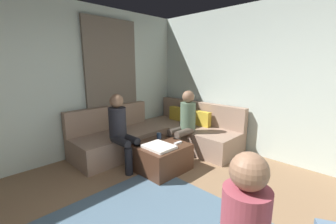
{
  "coord_description": "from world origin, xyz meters",
  "views": [
    {
      "loc": [
        0.97,
        -1.02,
        1.65
      ],
      "look_at": [
        -1.63,
        1.63,
        0.85
      ],
      "focal_mm": 23.47,
      "sensor_mm": 36.0,
      "label": 1
    }
  ],
  "objects_px": {
    "ottoman": "(160,157)",
    "person_on_couch_back": "(184,121)",
    "sectional_couch": "(161,135)",
    "game_remote": "(178,143)",
    "coffee_mug": "(159,136)",
    "person_on_couch_side": "(121,128)"
  },
  "relations": [
    {
      "from": "game_remote",
      "to": "ottoman",
      "type": "bearing_deg",
      "value": -129.29
    },
    {
      "from": "game_remote",
      "to": "coffee_mug",
      "type": "bearing_deg",
      "value": -174.29
    },
    {
      "from": "sectional_couch",
      "to": "person_on_couch_back",
      "type": "relative_size",
      "value": 2.12
    },
    {
      "from": "coffee_mug",
      "to": "person_on_couch_back",
      "type": "height_order",
      "value": "person_on_couch_back"
    },
    {
      "from": "sectional_couch",
      "to": "game_remote",
      "type": "bearing_deg",
      "value": -26.46
    },
    {
      "from": "coffee_mug",
      "to": "game_remote",
      "type": "height_order",
      "value": "coffee_mug"
    },
    {
      "from": "sectional_couch",
      "to": "person_on_couch_back",
      "type": "xyz_separation_m",
      "value": [
        0.57,
        0.06,
        0.38
      ]
    },
    {
      "from": "sectional_couch",
      "to": "person_on_couch_side",
      "type": "relative_size",
      "value": 2.12
    },
    {
      "from": "person_on_couch_back",
      "to": "sectional_couch",
      "type": "bearing_deg",
      "value": 5.51
    },
    {
      "from": "coffee_mug",
      "to": "person_on_couch_side",
      "type": "relative_size",
      "value": 0.08
    },
    {
      "from": "person_on_couch_side",
      "to": "sectional_couch",
      "type": "bearing_deg",
      "value": -171.7
    },
    {
      "from": "sectional_couch",
      "to": "person_on_couch_back",
      "type": "height_order",
      "value": "person_on_couch_back"
    },
    {
      "from": "ottoman",
      "to": "person_on_couch_side",
      "type": "bearing_deg",
      "value": -144.01
    },
    {
      "from": "ottoman",
      "to": "person_on_couch_back",
      "type": "relative_size",
      "value": 0.63
    },
    {
      "from": "person_on_couch_back",
      "to": "ottoman",
      "type": "bearing_deg",
      "value": 97.54
    },
    {
      "from": "ottoman",
      "to": "person_on_couch_back",
      "type": "distance_m",
      "value": 0.83
    },
    {
      "from": "ottoman",
      "to": "person_on_couch_back",
      "type": "height_order",
      "value": "person_on_couch_back"
    },
    {
      "from": "coffee_mug",
      "to": "ottoman",
      "type": "bearing_deg",
      "value": -39.29
    },
    {
      "from": "person_on_couch_back",
      "to": "game_remote",
      "type": "bearing_deg",
      "value": 119.83
    },
    {
      "from": "ottoman",
      "to": "person_on_couch_side",
      "type": "distance_m",
      "value": 0.78
    },
    {
      "from": "sectional_couch",
      "to": "game_remote",
      "type": "xyz_separation_m",
      "value": [
        0.84,
        -0.42,
        0.15
      ]
    },
    {
      "from": "ottoman",
      "to": "sectional_couch",
      "type": "bearing_deg",
      "value": 136.02
    }
  ]
}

